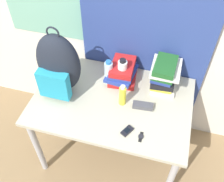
{
  "coord_description": "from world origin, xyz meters",
  "views": [
    {
      "loc": [
        0.34,
        -0.84,
        2.25
      ],
      "look_at": [
        0.0,
        0.39,
        0.84
      ],
      "focal_mm": 42.0,
      "sensor_mm": 36.0,
      "label": 1
    }
  ],
  "objects_px": {
    "book_stack_center": "(164,75)",
    "sunscreen_bottle": "(123,95)",
    "wristwatch": "(141,137)",
    "book_stack_left": "(123,72)",
    "cell_phone": "(127,131)",
    "sports_bottle": "(122,72)",
    "water_bottle": "(109,72)",
    "backpack": "(58,66)",
    "sunglasses_case": "(143,106)"
  },
  "relations": [
    {
      "from": "book_stack_center",
      "to": "sunscreen_bottle",
      "type": "bearing_deg",
      "value": -135.41
    },
    {
      "from": "sunscreen_bottle",
      "to": "wristwatch",
      "type": "xyz_separation_m",
      "value": [
        0.19,
        -0.25,
        -0.08
      ]
    },
    {
      "from": "book_stack_left",
      "to": "cell_phone",
      "type": "xyz_separation_m",
      "value": [
        0.16,
        -0.49,
        -0.06
      ]
    },
    {
      "from": "book_stack_left",
      "to": "sunscreen_bottle",
      "type": "relative_size",
      "value": 1.65
    },
    {
      "from": "sports_bottle",
      "to": "sunscreen_bottle",
      "type": "height_order",
      "value": "sports_bottle"
    },
    {
      "from": "book_stack_left",
      "to": "water_bottle",
      "type": "relative_size",
      "value": 1.4
    },
    {
      "from": "water_bottle",
      "to": "wristwatch",
      "type": "bearing_deg",
      "value": -51.51
    },
    {
      "from": "cell_phone",
      "to": "backpack",
      "type": "bearing_deg",
      "value": 156.08
    },
    {
      "from": "sports_bottle",
      "to": "book_stack_left",
      "type": "bearing_deg",
      "value": 100.46
    },
    {
      "from": "book_stack_left",
      "to": "water_bottle",
      "type": "distance_m",
      "value": 0.12
    },
    {
      "from": "backpack",
      "to": "book_stack_center",
      "type": "relative_size",
      "value": 2.12
    },
    {
      "from": "water_bottle",
      "to": "backpack",
      "type": "bearing_deg",
      "value": -152.65
    },
    {
      "from": "book_stack_left",
      "to": "sunglasses_case",
      "type": "relative_size",
      "value": 1.97
    },
    {
      "from": "sports_bottle",
      "to": "wristwatch",
      "type": "relative_size",
      "value": 2.98
    },
    {
      "from": "backpack",
      "to": "water_bottle",
      "type": "relative_size",
      "value": 2.58
    },
    {
      "from": "backpack",
      "to": "sports_bottle",
      "type": "xyz_separation_m",
      "value": [
        0.43,
        0.19,
        -0.13
      ]
    },
    {
      "from": "book_stack_left",
      "to": "sunscreen_bottle",
      "type": "distance_m",
      "value": 0.26
    },
    {
      "from": "sunscreen_bottle",
      "to": "wristwatch",
      "type": "height_order",
      "value": "sunscreen_bottle"
    },
    {
      "from": "cell_phone",
      "to": "wristwatch",
      "type": "distance_m",
      "value": 0.1
    },
    {
      "from": "backpack",
      "to": "wristwatch",
      "type": "height_order",
      "value": "backpack"
    },
    {
      "from": "book_stack_left",
      "to": "water_bottle",
      "type": "bearing_deg",
      "value": -145.51
    },
    {
      "from": "wristwatch",
      "to": "sunglasses_case",
      "type": "bearing_deg",
      "value": 98.3
    },
    {
      "from": "water_bottle",
      "to": "sunscreen_bottle",
      "type": "distance_m",
      "value": 0.25
    },
    {
      "from": "backpack",
      "to": "sunscreen_bottle",
      "type": "distance_m",
      "value": 0.51
    },
    {
      "from": "book_stack_center",
      "to": "water_bottle",
      "type": "height_order",
      "value": "book_stack_center"
    },
    {
      "from": "cell_phone",
      "to": "water_bottle",
      "type": "bearing_deg",
      "value": 120.78
    },
    {
      "from": "water_bottle",
      "to": "sunglasses_case",
      "type": "height_order",
      "value": "water_bottle"
    },
    {
      "from": "water_bottle",
      "to": "book_stack_left",
      "type": "bearing_deg",
      "value": 34.49
    },
    {
      "from": "water_bottle",
      "to": "wristwatch",
      "type": "xyz_separation_m",
      "value": [
        0.35,
        -0.44,
        -0.1
      ]
    },
    {
      "from": "book_stack_left",
      "to": "wristwatch",
      "type": "relative_size",
      "value": 3.82
    },
    {
      "from": "sunglasses_case",
      "to": "wristwatch",
      "type": "bearing_deg",
      "value": -81.7
    },
    {
      "from": "water_bottle",
      "to": "sunglasses_case",
      "type": "bearing_deg",
      "value": -30.8
    },
    {
      "from": "water_bottle",
      "to": "wristwatch",
      "type": "distance_m",
      "value": 0.58
    },
    {
      "from": "sunscreen_bottle",
      "to": "sunglasses_case",
      "type": "relative_size",
      "value": 1.2
    },
    {
      "from": "cell_phone",
      "to": "wristwatch",
      "type": "relative_size",
      "value": 1.25
    },
    {
      "from": "backpack",
      "to": "book_stack_center",
      "type": "height_order",
      "value": "backpack"
    },
    {
      "from": "water_bottle",
      "to": "cell_phone",
      "type": "relative_size",
      "value": 2.18
    },
    {
      "from": "book_stack_center",
      "to": "sunscreen_bottle",
      "type": "height_order",
      "value": "book_stack_center"
    },
    {
      "from": "book_stack_left",
      "to": "sunglasses_case",
      "type": "bearing_deg",
      "value": -49.18
    },
    {
      "from": "sports_bottle",
      "to": "sunglasses_case",
      "type": "xyz_separation_m",
      "value": [
        0.21,
        -0.21,
        -0.09
      ]
    },
    {
      "from": "sunglasses_case",
      "to": "backpack",
      "type": "bearing_deg",
      "value": 178.27
    },
    {
      "from": "book_stack_center",
      "to": "sunglasses_case",
      "type": "height_order",
      "value": "book_stack_center"
    },
    {
      "from": "backpack",
      "to": "water_bottle",
      "type": "height_order",
      "value": "backpack"
    },
    {
      "from": "water_bottle",
      "to": "wristwatch",
      "type": "height_order",
      "value": "water_bottle"
    },
    {
      "from": "water_bottle",
      "to": "cell_phone",
      "type": "distance_m",
      "value": 0.51
    },
    {
      "from": "sunscreen_bottle",
      "to": "sports_bottle",
      "type": "bearing_deg",
      "value": 104.73
    },
    {
      "from": "book_stack_center",
      "to": "sports_bottle",
      "type": "xyz_separation_m",
      "value": [
        -0.31,
        -0.04,
        -0.01
      ]
    },
    {
      "from": "backpack",
      "to": "book_stack_left",
      "type": "height_order",
      "value": "backpack"
    },
    {
      "from": "book_stack_center",
      "to": "water_bottle",
      "type": "bearing_deg",
      "value": -171.13
    },
    {
      "from": "book_stack_center",
      "to": "sunglasses_case",
      "type": "relative_size",
      "value": 1.71
    }
  ]
}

